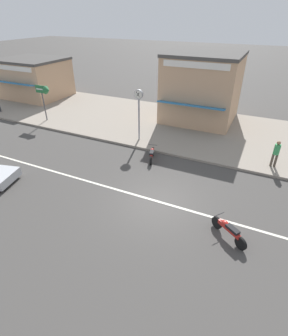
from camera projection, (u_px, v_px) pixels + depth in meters
ground_plane at (157, 201)px, 13.17m from camera, size 160.00×160.00×0.00m
lane_centre_stripe at (157, 201)px, 13.17m from camera, size 50.40×0.14×0.01m
kerb_strip at (205, 131)px, 20.79m from camera, size 68.00×10.00×0.15m
motorcycle_0 at (152, 154)px, 16.68m from camera, size 0.77×1.73×0.80m
motorcycle_1 at (228, 230)px, 10.86m from camera, size 1.62×1.22×0.80m
street_clock at (139, 103)px, 17.90m from camera, size 0.62×0.22×3.61m
arrow_signboard at (46, 92)px, 21.22m from camera, size 1.43×0.68×2.97m
pedestrian_by_shop at (276, 152)px, 15.38m from camera, size 0.34×0.34×1.67m
shopfront_corner_warung at (202, 87)px, 21.62m from camera, size 5.78×6.36×5.38m
shopfront_far_kios at (35, 78)px, 28.11m from camera, size 6.34×6.17×3.93m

